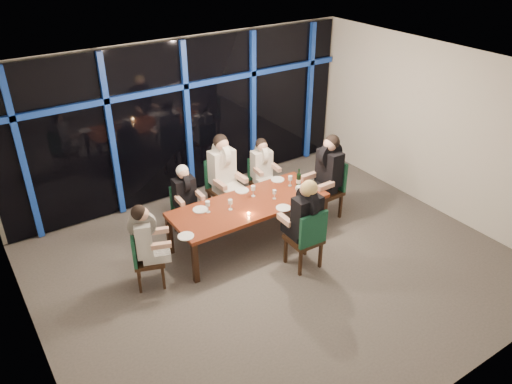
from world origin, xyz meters
TOP-DOWN VIEW (x-y plane):
  - room at (0.00, 0.00)m, footprint 7.04×7.00m
  - window_wall at (0.01, 2.93)m, footprint 6.86×0.43m
  - dining_table at (0.00, 0.80)m, footprint 2.60×1.00m
  - chair_far_left at (-0.74, 1.69)m, footprint 0.42×0.42m
  - chair_far_mid at (0.09, 1.87)m, footprint 0.52×0.52m
  - chair_far_right at (0.92, 1.83)m, footprint 0.45×0.45m
  - chair_end_left at (-1.90, 0.72)m, footprint 0.55×0.55m
  - chair_end_right at (1.68, 0.72)m, footprint 0.52×0.52m
  - chair_near_mid at (0.35, -0.29)m, footprint 0.50×0.50m
  - diner_far_left at (-0.75, 1.61)m, footprint 0.44×0.55m
  - diner_far_mid at (0.09, 1.77)m, footprint 0.55×0.68m
  - diner_far_right at (0.91, 1.76)m, footprint 0.47×0.58m
  - diner_end_left at (-1.82, 0.70)m, footprint 0.63×0.56m
  - diner_end_right at (1.58, 0.72)m, footprint 0.68×0.55m
  - diner_near_mid at (0.35, -0.20)m, footprint 0.52×0.65m
  - plate_far_left at (-0.76, 1.05)m, footprint 0.24×0.24m
  - plate_far_mid at (0.12, 1.21)m, footprint 0.24×0.24m
  - plate_far_right at (0.86, 1.20)m, footprint 0.24×0.24m
  - plate_end_left at (-1.28, 0.51)m, footprint 0.24×0.24m
  - plate_end_right at (1.02, 0.70)m, footprint 0.24×0.24m
  - plate_near_mid at (0.36, 0.36)m, footprint 0.24×0.24m
  - wine_bottle at (0.99, 0.78)m, footprint 0.08×0.08m
  - water_pitcher at (0.81, 0.52)m, footprint 0.12×0.11m
  - tea_light at (-0.20, 0.51)m, footprint 0.05×0.05m
  - wine_glass_a at (-0.36, 0.80)m, footprint 0.07×0.07m
  - wine_glass_b at (0.18, 0.96)m, footprint 0.07×0.07m
  - wine_glass_c at (0.43, 0.69)m, footprint 0.06×0.06m
  - wine_glass_d at (-0.69, 0.93)m, footprint 0.08×0.08m
  - wine_glass_e at (0.91, 0.91)m, footprint 0.07×0.07m

SIDE VIEW (x-z plane):
  - chair_far_left at x=-0.74m, z-range 0.05..0.93m
  - chair_far_right at x=0.92m, z-range 0.05..0.95m
  - chair_end_left at x=-1.90m, z-range 0.05..0.98m
  - chair_near_mid at x=0.35m, z-range 0.06..1.10m
  - chair_far_mid at x=0.09m, z-range 0.06..1.13m
  - chair_end_right at x=1.68m, z-range 0.06..1.14m
  - dining_table at x=0.00m, z-range 0.31..1.06m
  - plate_far_left at x=-0.76m, z-range 0.75..0.76m
  - plate_far_mid at x=0.12m, z-range 0.75..0.76m
  - plate_far_right at x=0.86m, z-range 0.75..0.76m
  - plate_end_left at x=-1.28m, z-range 0.75..0.76m
  - plate_end_right at x=1.02m, z-range 0.75..0.76m
  - plate_near_mid at x=0.36m, z-range 0.75..0.76m
  - tea_light at x=-0.20m, z-range 0.75..0.78m
  - diner_far_left at x=-0.75m, z-range 0.41..1.27m
  - water_pitcher at x=0.81m, z-range 0.75..0.94m
  - diner_far_right at x=0.91m, z-range 0.42..1.29m
  - wine_glass_c at x=0.43m, z-range 0.79..0.95m
  - wine_glass_a at x=-0.36m, z-range 0.79..0.97m
  - wine_bottle at x=0.99m, z-range 0.71..1.06m
  - wine_glass_e at x=0.91m, z-range 0.79..0.98m
  - diner_end_left at x=-1.82m, z-range 0.44..1.34m
  - wine_glass_b at x=0.18m, z-range 0.79..0.98m
  - wine_glass_d at x=-0.69m, z-range 0.79..0.99m
  - diner_near_mid at x=0.35m, z-range 0.49..1.50m
  - diner_far_mid at x=0.09m, z-range 0.50..1.54m
  - diner_end_right at x=1.58m, z-range 0.50..1.56m
  - window_wall at x=0.01m, z-range 0.08..3.02m
  - room at x=0.00m, z-range 0.51..3.53m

